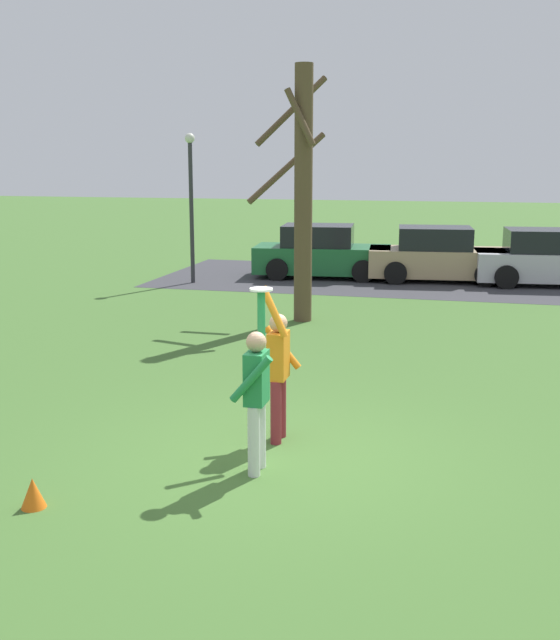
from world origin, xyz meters
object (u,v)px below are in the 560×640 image
object	(u,v)px
person_catcher	(257,389)
parked_car_silver	(547,260)
parked_car_tan	(438,256)
person_defender	(278,366)
frisbee_disc	(261,289)
parked_car_green	(321,253)
field_cone_orange	(33,493)
bare_tree_tall	(302,189)
lamppost_by_lot	(191,193)

from	to	relation	value
person_catcher	parked_car_silver	bearing A→B (deg)	-16.75
person_catcher	parked_car_tan	xyz separation A→B (m)	(1.32, 15.09, -0.25)
person_defender	parked_car_tan	bearing A→B (deg)	174.11
frisbee_disc	parked_car_green	xyz separation A→B (m)	(-2.16, 14.75, -1.37)
parked_car_silver	field_cone_orange	distance (m)	17.73
person_defender	parked_car_tan	size ratio (longest dim) A/B	0.48
person_defender	parked_car_silver	bearing A→B (deg)	162.08
parked_car_green	parked_car_silver	world-z (taller)	same
person_catcher	field_cone_orange	world-z (taller)	person_catcher
person_catcher	parked_car_green	xyz separation A→B (m)	(-2.17, 14.97, -0.25)
person_catcher	bare_tree_tall	bearing A→B (deg)	8.62
person_defender	parked_car_silver	world-z (taller)	person_defender
person_defender	lamppost_by_lot	xyz separation A→B (m)	(-5.58, 11.91, 1.60)
parked_car_tan	lamppost_by_lot	size ratio (longest dim) A/B	1.00
person_defender	parked_car_green	world-z (taller)	person_defender
parked_car_green	bare_tree_tall	xyz separation A→B (m)	(0.80, -6.47, 2.18)
person_defender	lamppost_by_lot	world-z (taller)	lamppost_by_lot
parked_car_green	field_cone_orange	world-z (taller)	parked_car_green
person_catcher	field_cone_orange	xyz separation A→B (m)	(-1.98, -1.47, -0.82)
parked_car_silver	bare_tree_tall	world-z (taller)	bare_tree_tall
person_defender	person_catcher	bearing A→B (deg)	-0.00
parked_car_tan	field_cone_orange	world-z (taller)	parked_car_tan
frisbee_disc	parked_car_silver	world-z (taller)	frisbee_disc
person_defender	bare_tree_tall	distance (m)	7.82
parked_car_silver	field_cone_orange	xyz separation A→B (m)	(-6.38, -16.53, -0.57)
person_catcher	bare_tree_tall	world-z (taller)	bare_tree_tall
person_catcher	parked_car_green	bearing A→B (deg)	7.74
parked_car_silver	lamppost_by_lot	xyz separation A→B (m)	(-9.98, -2.11, 1.86)
parked_car_silver	parked_car_tan	bearing A→B (deg)	173.82
person_catcher	lamppost_by_lot	distance (m)	14.19
parked_car_tan	frisbee_disc	bearing A→B (deg)	-100.69
frisbee_disc	parked_car_silver	distance (m)	15.53
parked_car_green	lamppost_by_lot	size ratio (longest dim) A/B	1.00
person_defender	field_cone_orange	world-z (taller)	person_defender
bare_tree_tall	field_cone_orange	world-z (taller)	bare_tree_tall
lamppost_by_lot	field_cone_orange	bearing A→B (deg)	-75.97
bare_tree_tall	field_cone_orange	size ratio (longest dim) A/B	17.23
parked_car_silver	field_cone_orange	bearing A→B (deg)	-116.69
person_catcher	parked_car_tan	world-z (taller)	person_catcher
parked_car_silver	frisbee_disc	bearing A→B (deg)	-112.10
parked_car_silver	field_cone_orange	world-z (taller)	parked_car_silver
parked_car_silver	lamppost_by_lot	bearing A→B (deg)	-173.64
frisbee_disc	field_cone_orange	size ratio (longest dim) A/B	0.82
bare_tree_tall	lamppost_by_lot	bearing A→B (deg)	133.54
frisbee_disc	parked_car_green	size ratio (longest dim) A/B	0.06
bare_tree_tall	parked_car_silver	bearing A→B (deg)	48.74
frisbee_disc	lamppost_by_lot	size ratio (longest dim) A/B	0.06
parked_car_tan	field_cone_orange	size ratio (longest dim) A/B	13.30
parked_car_green	parked_car_tan	distance (m)	3.49
field_cone_orange	parked_car_tan	bearing A→B (deg)	78.72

